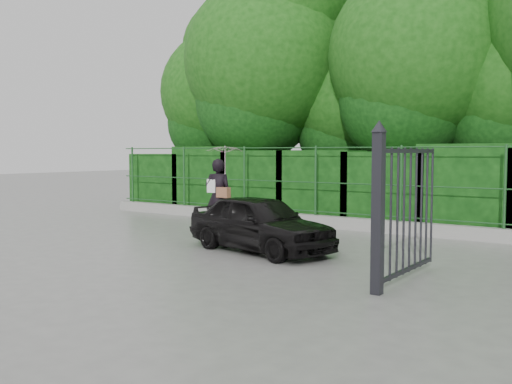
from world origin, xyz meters
The scene contains 8 objects.
ground centered at (0.00, 0.00, 0.00)m, with size 80.00×80.00×0.00m, color gray.
kerb centered at (0.00, 4.50, 0.15)m, with size 14.00×0.25×0.30m, color #9E9E99.
fence centered at (0.22, 4.50, 1.20)m, with size 14.13×0.06×1.80m.
hedge centered at (0.07, 5.50, 1.01)m, with size 14.20×1.20×2.13m.
trees centered at (1.14, 7.74, 4.62)m, with size 17.10×6.15×8.08m.
gate centered at (4.60, -0.72, 1.19)m, with size 0.22×2.33×2.36m.
woman centered at (-0.78, 2.10, 1.34)m, with size 0.96×0.88×2.11m.
car centered at (1.38, 0.61, 0.56)m, with size 1.32×3.28×1.12m, color black.
Camera 1 is at (7.71, -8.37, 1.93)m, focal length 40.00 mm.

